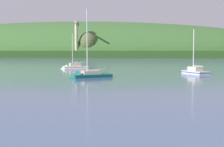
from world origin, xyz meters
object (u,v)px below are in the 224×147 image
object	(u,v)px
sailboat_midwater_white	(73,68)
sailboat_far_left	(193,72)
dockside_crane	(76,39)
sailboat_near_mooring	(86,76)

from	to	relation	value
sailboat_midwater_white	sailboat_far_left	bearing A→B (deg)	125.41
dockside_crane	sailboat_near_mooring	bearing A→B (deg)	2.53
dockside_crane	sailboat_far_left	world-z (taller)	dockside_crane
dockside_crane	sailboat_near_mooring	size ratio (longest dim) A/B	1.89
dockside_crane	sailboat_near_mooring	distance (m)	164.40
sailboat_midwater_white	dockside_crane	bearing A→B (deg)	-103.27
sailboat_near_mooring	sailboat_far_left	bearing A→B (deg)	-179.60
sailboat_near_mooring	sailboat_midwater_white	xyz separation A→B (m)	(-6.72, 27.27, 0.01)
dockside_crane	sailboat_midwater_white	bearing A→B (deg)	1.59
sailboat_near_mooring	sailboat_midwater_white	bearing A→B (deg)	-102.88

